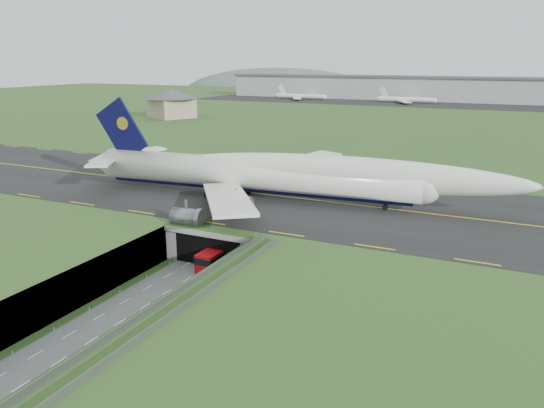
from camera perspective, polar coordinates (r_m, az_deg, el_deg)
The scene contains 10 objects.
ground at distance 80.63m, azimuth -9.94°, elevation -8.65°, with size 900.00×900.00×0.00m, color #325120.
airfield_deck at distance 79.46m, azimuth -10.04°, elevation -6.67°, with size 800.00×800.00×6.00m, color gray.
trench_road at distance 75.20m, azimuth -13.26°, elevation -10.59°, with size 12.00×75.00×0.20m, color slate.
taxiway at distance 105.70m, azimuth 0.17°, elevation 0.90°, with size 800.00×44.00×0.18m, color black.
tunnel_portal at distance 92.57m, azimuth -4.12°, elevation -3.03°, with size 17.00×22.30×6.00m.
guideway at distance 58.59m, azimuth -12.07°, elevation -12.64°, with size 3.00×53.00×7.05m.
jumbo_jet at distance 100.75m, azimuth 1.08°, elevation 3.17°, with size 89.88×58.43×19.40m.
shuttle_tram at distance 85.35m, azimuth -6.05°, elevation -5.82°, with size 3.26×8.01×3.23m.
service_building at distance 251.58m, azimuth -10.79°, elevation 10.88°, with size 32.60×32.60×13.40m.
cargo_terminal at distance 362.22m, azimuth 18.70°, elevation 11.65°, with size 320.00×67.00×15.60m.
Camera 1 is at (43.34, -59.71, 32.51)m, focal length 35.00 mm.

